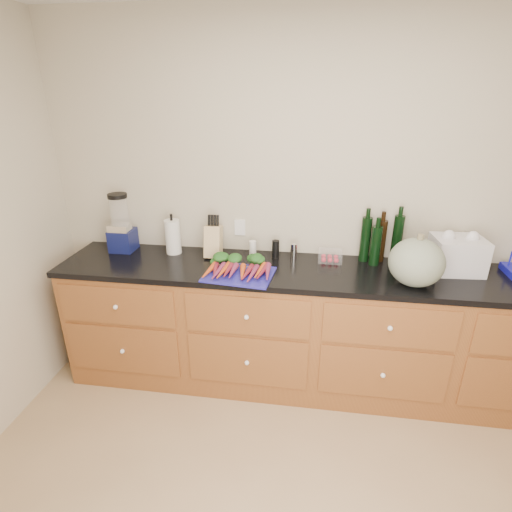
% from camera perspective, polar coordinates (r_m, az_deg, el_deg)
% --- Properties ---
extents(wall_back, '(4.10, 0.05, 2.60)m').
position_cam_1_polar(wall_back, '(2.95, 9.37, 7.02)').
color(wall_back, '#BCB39C').
rests_on(wall_back, ground).
extents(cabinets, '(3.60, 0.64, 0.90)m').
position_cam_1_polar(cabinets, '(2.99, 8.38, -10.56)').
color(cabinets, brown).
rests_on(cabinets, ground).
extents(countertop, '(3.64, 0.62, 0.04)m').
position_cam_1_polar(countertop, '(2.77, 8.92, -2.37)').
color(countertop, black).
rests_on(countertop, cabinets).
extents(cutting_board, '(0.48, 0.38, 0.01)m').
position_cam_1_polar(cutting_board, '(2.65, -2.42, -2.64)').
color(cutting_board, '#231F93').
rests_on(cutting_board, countertop).
extents(carrots, '(0.44, 0.32, 0.06)m').
position_cam_1_polar(carrots, '(2.68, -2.26, -1.64)').
color(carrots, '#CB4817').
rests_on(carrots, cutting_board).
extents(squash, '(0.34, 0.34, 0.30)m').
position_cam_1_polar(squash, '(2.66, 21.94, -0.85)').
color(squash, slate).
rests_on(squash, countertop).
extents(blender_appliance, '(0.17, 0.17, 0.44)m').
position_cam_1_polar(blender_appliance, '(3.17, -18.71, 4.06)').
color(blender_appliance, '#0F1548').
rests_on(blender_appliance, countertop).
extents(paper_towel, '(0.11, 0.11, 0.26)m').
position_cam_1_polar(paper_towel, '(3.04, -11.79, 2.71)').
color(paper_towel, silver).
rests_on(paper_towel, countertop).
extents(knife_block, '(0.12, 0.12, 0.23)m').
position_cam_1_polar(knife_block, '(2.93, -6.10, 2.08)').
color(knife_block, tan).
rests_on(knife_block, countertop).
extents(grinder_salt, '(0.05, 0.05, 0.12)m').
position_cam_1_polar(grinder_salt, '(2.93, -0.46, 1.06)').
color(grinder_salt, white).
rests_on(grinder_salt, countertop).
extents(grinder_pepper, '(0.05, 0.05, 0.13)m').
position_cam_1_polar(grinder_pepper, '(2.91, 2.82, 1.00)').
color(grinder_pepper, black).
rests_on(grinder_pepper, countertop).
extents(canister_chrome, '(0.05, 0.05, 0.11)m').
position_cam_1_polar(canister_chrome, '(2.91, 5.43, 0.70)').
color(canister_chrome, silver).
rests_on(canister_chrome, countertop).
extents(tomato_box, '(0.17, 0.13, 0.08)m').
position_cam_1_polar(tomato_box, '(2.91, 10.53, 0.00)').
color(tomato_box, white).
rests_on(tomato_box, countertop).
extents(bottles, '(0.29, 0.15, 0.34)m').
position_cam_1_polar(bottles, '(2.94, 17.29, 2.04)').
color(bottles, black).
rests_on(bottles, countertop).
extents(grocery_bag, '(0.34, 0.28, 0.24)m').
position_cam_1_polar(grocery_bag, '(2.99, 26.77, 0.16)').
color(grocery_bag, white).
rests_on(grocery_bag, countertop).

